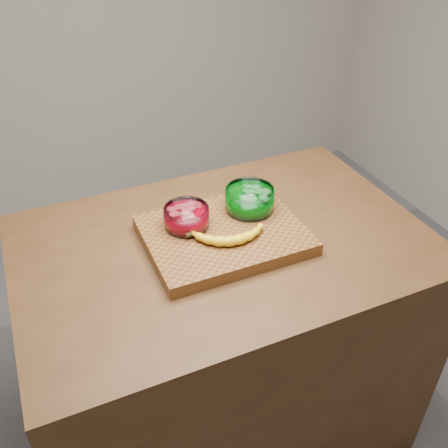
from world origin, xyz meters
name	(u,v)px	position (x,y,z in m)	size (l,w,h in m)	color
ground	(224,419)	(0.00, 0.00, 0.00)	(3.50, 3.50, 0.00)	slate
counter	(224,343)	(0.00, 0.00, 0.45)	(1.20, 0.80, 0.90)	#4C2E16
cutting_board	(224,235)	(0.00, 0.00, 0.92)	(0.45, 0.35, 0.04)	brown
bowl_red	(187,217)	(-0.09, 0.06, 0.97)	(0.13, 0.13, 0.06)	white
bowl_green	(250,199)	(0.11, 0.07, 0.97)	(0.15, 0.15, 0.07)	white
banana	(229,233)	(0.00, -0.04, 0.96)	(0.24, 0.14, 0.03)	yellow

